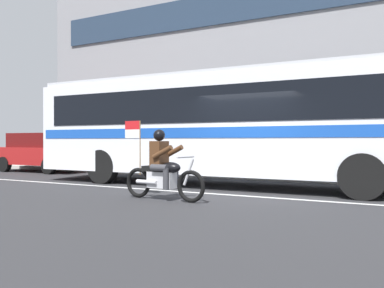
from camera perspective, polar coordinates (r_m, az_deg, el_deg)
ground_plane at (r=10.60m, az=7.36°, el=-6.67°), size 60.00×60.00×0.00m
sidewalk_curb at (r=15.43m, az=14.27°, el=-4.17°), size 28.00×3.80×0.15m
lane_center_stripe at (r=10.05m, az=6.11°, el=-7.04°), size 26.60×0.14×0.01m
office_building_facade at (r=18.02m, az=16.15°, el=12.72°), size 28.00×0.89×10.29m
transit_bus at (r=11.92m, az=6.13°, el=3.19°), size 12.72×2.73×3.22m
motorcycle_with_rider at (r=9.20m, az=-4.08°, el=-3.58°), size 2.19×0.64×1.78m
parked_hatchback_downstreet at (r=18.78m, az=-20.06°, el=-1.00°), size 4.27×1.90×1.64m
fire_hydrant at (r=14.34m, az=12.67°, el=-2.74°), size 0.22×0.30×0.75m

